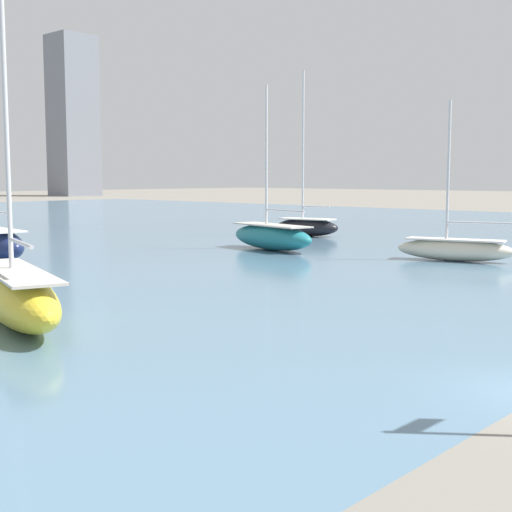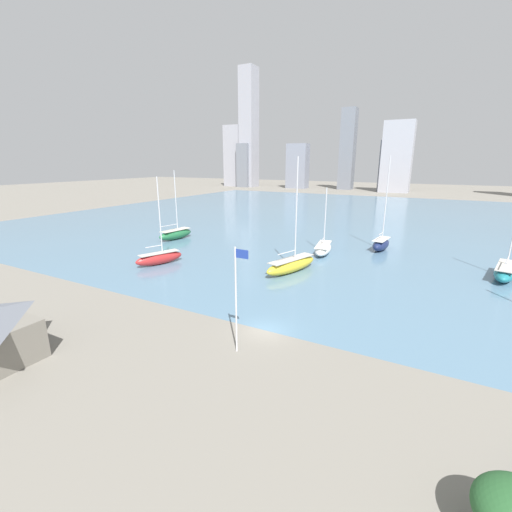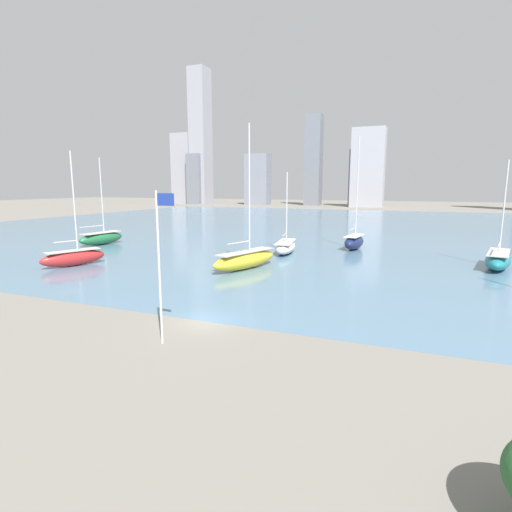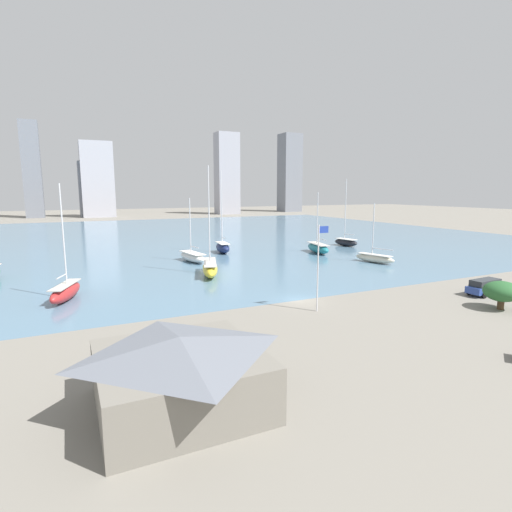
% 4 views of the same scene
% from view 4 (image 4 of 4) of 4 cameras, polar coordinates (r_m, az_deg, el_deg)
% --- Properties ---
extents(ground_plane, '(500.00, 500.00, 0.00)m').
position_cam_4_polar(ground_plane, '(46.56, 6.18, -6.31)').
color(ground_plane, gray).
extents(harbor_water, '(180.00, 140.00, 0.00)m').
position_cam_4_polar(harbor_water, '(111.39, -12.98, 2.65)').
color(harbor_water, slate).
rests_on(harbor_water, ground_plane).
extents(boat_shed, '(9.17, 8.85, 4.26)m').
position_cam_4_polar(boat_shed, '(24.48, -10.76, -15.93)').
color(boat_shed, slate).
rests_on(boat_shed, ground_plane).
extents(flag_pole, '(1.24, 0.14, 9.07)m').
position_cam_4_polar(flag_pole, '(41.60, 8.92, -1.18)').
color(flag_pole, silver).
rests_on(flag_pole, ground_plane).
extents(yard_shrub, '(3.69, 3.69, 3.04)m').
position_cam_4_polar(yard_shrub, '(49.71, 31.71, -4.34)').
color(yard_shrub, '#4C3823').
rests_on(yard_shrub, ground_plane).
extents(distant_city_skyline, '(217.42, 19.94, 69.44)m').
position_cam_4_polar(distant_city_skyline, '(207.85, -27.56, 10.74)').
color(distant_city_skyline, '#9E9EA8').
rests_on(distant_city_skyline, ground_plane).
extents(sailboat_teal, '(4.25, 9.18, 12.22)m').
position_cam_4_polar(sailboat_teal, '(81.79, 8.85, 1.16)').
color(sailboat_teal, '#1E757F').
rests_on(sailboat_teal, harbor_water).
extents(sailboat_red, '(4.39, 7.74, 13.32)m').
position_cam_4_polar(sailboat_red, '(51.05, -25.56, -4.56)').
color(sailboat_red, '#B72828').
rests_on(sailboat_red, harbor_water).
extents(sailboat_cream, '(3.87, 7.79, 10.34)m').
position_cam_4_polar(sailboat_cream, '(73.04, 16.60, -0.26)').
color(sailboat_cream, beige).
rests_on(sailboat_cream, harbor_water).
extents(sailboat_white, '(3.85, 8.56, 11.25)m').
position_cam_4_polar(sailboat_white, '(71.75, -9.07, -0.09)').
color(sailboat_white, white).
rests_on(sailboat_white, harbor_water).
extents(sailboat_black, '(3.62, 6.58, 15.04)m').
position_cam_4_polar(sailboat_black, '(93.32, 12.72, 2.01)').
color(sailboat_black, black).
rests_on(sailboat_black, harbor_water).
extents(sailboat_yellow, '(5.15, 10.22, 16.12)m').
position_cam_4_polar(sailboat_yellow, '(59.99, -6.58, -1.66)').
color(sailboat_yellow, yellow).
rests_on(sailboat_yellow, harbor_water).
extents(sailboat_navy, '(3.03, 6.68, 16.46)m').
position_cam_4_polar(sailboat_navy, '(81.10, -4.78, 1.28)').
color(sailboat_navy, '#19234C').
rests_on(sailboat_navy, harbor_water).
extents(parked_suv_blue, '(5.05, 2.35, 1.93)m').
position_cam_4_polar(parked_suv_blue, '(55.73, 29.88, -3.79)').
color(parked_suv_blue, '#284293').
rests_on(parked_suv_blue, ground_plane).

